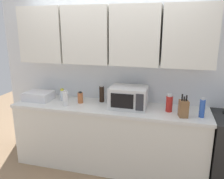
% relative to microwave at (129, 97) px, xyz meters
% --- Properties ---
extents(wall_back_with_cabinets, '(3.50, 0.38, 2.60)m').
position_rel_microwave_xyz_m(wall_back_with_cabinets, '(-0.27, 0.21, 0.54)').
color(wall_back_with_cabinets, white).
rests_on(wall_back_with_cabinets, ground_plane).
extents(counter_run, '(2.63, 0.63, 0.90)m').
position_rel_microwave_xyz_m(counter_run, '(-0.27, -0.02, -0.59)').
color(counter_run, white).
rests_on(counter_run, ground_plane).
extents(microwave, '(0.48, 0.37, 0.28)m').
position_rel_microwave_xyz_m(microwave, '(0.00, 0.00, 0.00)').
color(microwave, silver).
rests_on(microwave, counter_run).
extents(dish_rack, '(0.38, 0.30, 0.12)m').
position_rel_microwave_xyz_m(dish_rack, '(-1.33, -0.02, -0.08)').
color(dish_rack, silver).
rests_on(dish_rack, counter_run).
extents(knife_block, '(0.12, 0.14, 0.28)m').
position_rel_microwave_xyz_m(knife_block, '(0.69, -0.16, -0.04)').
color(knife_block, brown).
rests_on(knife_block, counter_run).
extents(bottle_clear_tall, '(0.07, 0.07, 0.17)m').
position_rel_microwave_xyz_m(bottle_clear_tall, '(-0.99, 0.06, -0.06)').
color(bottle_clear_tall, silver).
rests_on(bottle_clear_tall, counter_run).
extents(bottle_red_sauce, '(0.08, 0.08, 0.23)m').
position_rel_microwave_xyz_m(bottle_red_sauce, '(0.52, -0.02, -0.03)').
color(bottle_red_sauce, red).
rests_on(bottle_red_sauce, counter_run).
extents(bottle_spice_jar, '(0.07, 0.07, 0.16)m').
position_rel_microwave_xyz_m(bottle_spice_jar, '(-0.69, 0.01, -0.06)').
color(bottle_spice_jar, '#BC6638').
rests_on(bottle_spice_jar, counter_run).
extents(bottle_soy_dark, '(0.07, 0.07, 0.25)m').
position_rel_microwave_xyz_m(bottle_soy_dark, '(-0.41, 0.14, -0.02)').
color(bottle_soy_dark, black).
rests_on(bottle_soy_dark, counter_run).
extents(bottle_blue_cleaner, '(0.06, 0.06, 0.24)m').
position_rel_microwave_xyz_m(bottle_blue_cleaner, '(0.90, -0.12, -0.03)').
color(bottle_blue_cleaner, '#2D56B7').
rests_on(bottle_blue_cleaner, counter_run).
extents(bottle_white_jar, '(0.07, 0.07, 0.21)m').
position_rel_microwave_xyz_m(bottle_white_jar, '(-0.84, -0.15, -0.04)').
color(bottle_white_jar, white).
rests_on(bottle_white_jar, counter_run).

